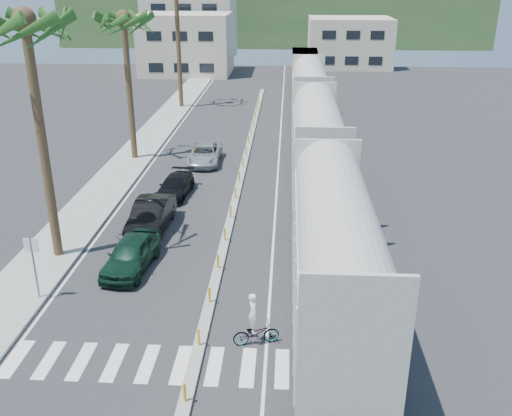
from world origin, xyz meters
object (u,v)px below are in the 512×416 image
Objects in this scene: car_lead at (131,254)px; car_second at (151,216)px; cyclist at (255,328)px; street_sign at (33,259)px.

car_second is at bearing 96.42° from car_lead.
cyclist is at bearing -36.43° from car_lead.
car_second is at bearing 17.64° from cyclist.
street_sign is 9.81m from cyclist.
cyclist is (9.38, -2.57, -1.30)m from street_sign.
street_sign is 4.54m from car_lead.
car_lead is 4.46m from car_second.
car_second is (3.16, 7.41, -1.15)m from street_sign.
car_lead is (3.23, 2.95, -1.20)m from street_sign.
car_second is 2.35× the size of cyclist.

